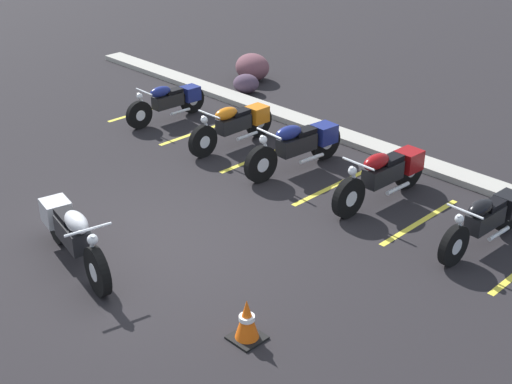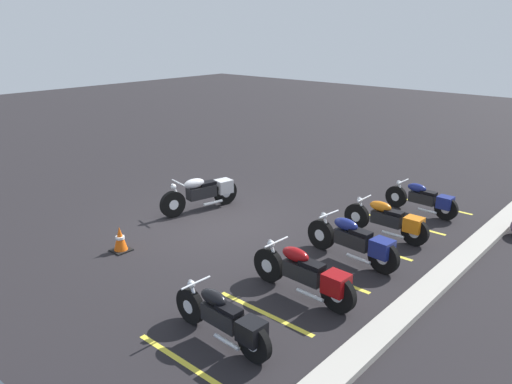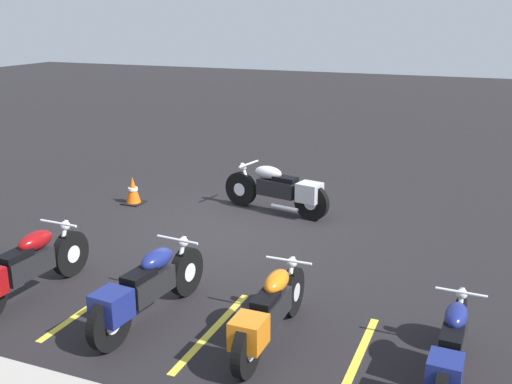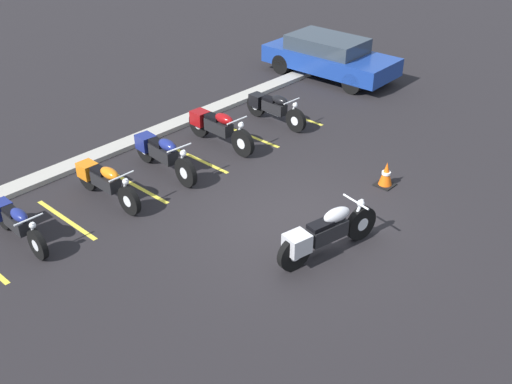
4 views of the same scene
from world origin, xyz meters
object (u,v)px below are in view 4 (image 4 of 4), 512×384
parked_bike_3 (217,127)px  parked_bike_4 (273,107)px  car_blue (329,56)px  traffic_cone (386,175)px  motorcycle_silver_featured (324,233)px  parked_bike_1 (104,181)px  parked_bike_2 (162,153)px  parked_bike_0 (16,222)px

parked_bike_3 → parked_bike_4: size_ratio=1.09×
car_blue → traffic_cone: 7.17m
parked_bike_3 → car_blue: car_blue is taller
parked_bike_4 → motorcycle_silver_featured: bearing=-37.5°
parked_bike_1 → parked_bike_4: parked_bike_1 is taller
parked_bike_2 → parked_bike_4: bearing=94.3°
parked_bike_2 → motorcycle_silver_featured: bearing=4.0°
motorcycle_silver_featured → parked_bike_0: bearing=139.4°
parked_bike_3 → parked_bike_4: bearing=88.0°
parked_bike_1 → parked_bike_2: 1.64m
parked_bike_0 → parked_bike_4: parked_bike_4 is taller
parked_bike_2 → car_blue: size_ratio=0.53×
motorcycle_silver_featured → parked_bike_4: size_ratio=1.10×
motorcycle_silver_featured → parked_bike_3: (1.96, 4.85, -0.01)m
parked_bike_0 → parked_bike_1: parked_bike_1 is taller
car_blue → parked_bike_3: bearing=-83.0°
motorcycle_silver_featured → parked_bike_1: motorcycle_silver_featured is taller
parked_bike_1 → parked_bike_3: bearing=92.8°
parked_bike_2 → traffic_cone: (2.96, -4.20, -0.21)m
parked_bike_0 → parked_bike_2: 3.70m
parked_bike_0 → traffic_cone: bearing=60.3°
parked_bike_0 → parked_bike_4: (7.55, 0.06, 0.02)m
traffic_cone → parked_bike_0: bearing=148.4°
motorcycle_silver_featured → car_blue: size_ratio=0.53×
motorcycle_silver_featured → traffic_cone: size_ratio=4.04×
motorcycle_silver_featured → parked_bike_2: (0.08, 4.76, -0.01)m
parked_bike_0 → parked_bike_2: parked_bike_2 is taller
motorcycle_silver_featured → traffic_cone: 3.10m
parked_bike_4 → car_blue: (3.99, 1.08, 0.24)m
parked_bike_1 → parked_bike_2: bearing=92.5°
parked_bike_0 → parked_bike_2: (3.69, 0.11, 0.06)m
parked_bike_0 → car_blue: (11.54, 1.14, 0.26)m
parked_bike_2 → parked_bike_0: bearing=-83.4°
parked_bike_0 → parked_bike_3: parked_bike_3 is taller
parked_bike_2 → car_blue: 7.92m
parked_bike_4 → traffic_cone: bearing=-9.8°
parked_bike_2 → parked_bike_4: parked_bike_2 is taller
motorcycle_silver_featured → parked_bike_3: 5.23m
parked_bike_3 → traffic_cone: bearing=16.2°
parked_bike_2 → parked_bike_4: (3.86, -0.04, -0.04)m
parked_bike_3 → parked_bike_4: parked_bike_3 is taller
parked_bike_2 → traffic_cone: size_ratio=3.99×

